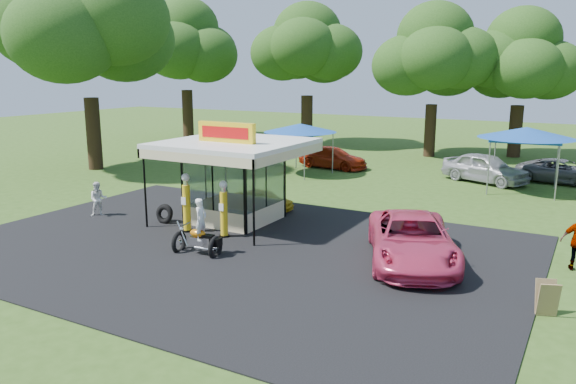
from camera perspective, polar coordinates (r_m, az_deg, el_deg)
name	(u,v)px	position (r m, az deg, el deg)	size (l,w,h in m)	color
ground	(199,264)	(18.65, -8.98, -7.27)	(120.00, 120.00, 0.00)	#314E18
asphalt_apron	(234,247)	(20.16, -5.47, -5.60)	(20.00, 14.00, 0.04)	black
gas_station_kiosk	(235,179)	(23.22, -5.44, 1.27)	(5.40, 5.40, 4.18)	white
gas_pump_left	(187,204)	(22.03, -10.27, -1.24)	(0.43, 0.43, 2.33)	black
gas_pump_right	(224,210)	(21.14, -6.54, -1.88)	(0.41, 0.41, 2.19)	black
motorcycle	(200,232)	(19.35, -8.97, -4.06)	(1.77, 0.98, 2.06)	black
spare_tires	(164,214)	(23.71, -12.44, -2.18)	(0.95, 0.59, 0.80)	black
a_frame_sign	(547,299)	(16.04, 24.83, -9.80)	(0.57, 0.63, 0.93)	#593819
kiosk_car	(263,200)	(25.29, -2.55, -0.79)	(1.13, 2.82, 0.96)	yellow
pink_sedan	(412,240)	(18.76, 12.46, -4.75)	(2.62, 5.68, 1.58)	#D33962
spectator_west	(98,199)	(25.48, -18.71, -0.69)	(0.74, 0.58, 1.52)	white
bg_car_b	(333,158)	(36.33, 4.59, 3.49)	(1.87, 4.61, 1.34)	#AB260D
bg_car_c	(485,168)	(33.39, 19.40, 2.32)	(1.95, 4.85, 1.65)	#A3A3A7
bg_car_d	(562,171)	(34.85, 26.11, 1.88)	(2.20, 4.76, 1.32)	#5E5D60
tent_west	(300,128)	(33.89, 1.24, 6.48)	(4.38, 4.38, 3.07)	gray
tent_east	(527,133)	(31.25, 23.07, 5.51)	(4.81, 4.81, 3.36)	gray
oak_far_a	(185,51)	(53.16, -10.38, 13.88)	(10.42, 10.42, 12.36)	black
oak_far_b	(307,57)	(47.50, 1.97, 13.57)	(9.56, 9.56, 11.40)	black
oak_far_c	(434,62)	(42.12, 14.59, 12.70)	(9.08, 9.08, 10.70)	black
oak_far_d	(521,64)	(43.84, 22.59, 11.88)	(8.69, 8.69, 10.34)	black
oak_near	(86,34)	(37.57, -19.81, 14.89)	(11.60, 11.60, 13.35)	black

